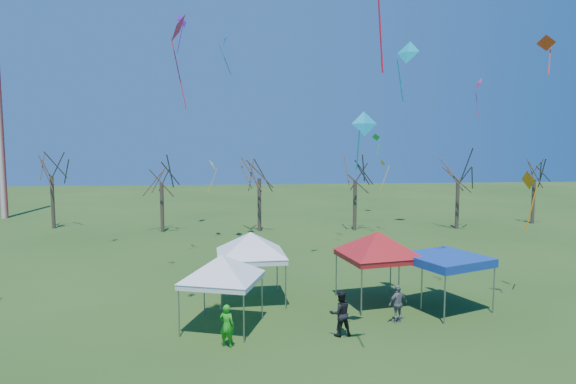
# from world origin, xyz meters

# --- Properties ---
(ground) EXTENTS (140.00, 140.00, 0.00)m
(ground) POSITION_xyz_m (0.00, 0.00, 0.00)
(ground) COLOR #244817
(ground) RESTS_ON ground
(tree_0) EXTENTS (3.83, 3.83, 8.44)m
(tree_0) POSITION_xyz_m (-20.85, 27.38, 6.49)
(tree_0) COLOR #3D2D21
(tree_0) RESTS_ON ground
(tree_1) EXTENTS (3.42, 3.42, 7.54)m
(tree_1) POSITION_xyz_m (-10.77, 24.65, 5.79)
(tree_1) COLOR #3D2D21
(tree_1) RESTS_ON ground
(tree_2) EXTENTS (3.71, 3.71, 8.18)m
(tree_2) POSITION_xyz_m (-2.37, 24.38, 6.29)
(tree_2) COLOR #3D2D21
(tree_2) RESTS_ON ground
(tree_3) EXTENTS (3.59, 3.59, 7.91)m
(tree_3) POSITION_xyz_m (6.03, 24.04, 6.08)
(tree_3) COLOR #3D2D21
(tree_3) RESTS_ON ground
(tree_4) EXTENTS (3.58, 3.58, 7.89)m
(tree_4) POSITION_xyz_m (15.36, 24.00, 6.06)
(tree_4) COLOR #3D2D21
(tree_4) RESTS_ON ground
(tree_5) EXTENTS (3.39, 3.39, 7.46)m
(tree_5) POSITION_xyz_m (23.72, 26.07, 5.73)
(tree_5) COLOR #3D2D21
(tree_5) RESTS_ON ground
(tent_white_west) EXTENTS (3.99, 3.99, 3.69)m
(tent_white_west) POSITION_xyz_m (-4.72, 1.44, 2.98)
(tent_white_west) COLOR gray
(tent_white_west) RESTS_ON ground
(tent_white_mid) EXTENTS (4.58, 4.58, 4.04)m
(tent_white_mid) POSITION_xyz_m (-3.43, 4.92, 3.26)
(tent_white_mid) COLOR gray
(tent_white_mid) RESTS_ON ground
(tent_red) EXTENTS (4.60, 4.60, 4.14)m
(tent_red) POSITION_xyz_m (2.76, 4.14, 3.34)
(tent_red) COLOR gray
(tent_red) RESTS_ON ground
(tent_blue) EXTENTS (4.28, 4.28, 2.58)m
(tent_blue) POSITION_xyz_m (5.75, 2.98, 2.37)
(tent_blue) COLOR gray
(tent_blue) RESTS_ON ground
(person_dark) EXTENTS (1.03, 0.86, 1.90)m
(person_dark) POSITION_xyz_m (0.14, 0.10, 0.95)
(person_dark) COLOR black
(person_dark) RESTS_ON ground
(person_grey) EXTENTS (1.07, 0.78, 1.69)m
(person_grey) POSITION_xyz_m (2.96, 1.40, 0.85)
(person_grey) COLOR slate
(person_grey) RESTS_ON ground
(person_green) EXTENTS (0.73, 0.62, 1.69)m
(person_green) POSITION_xyz_m (-4.47, -0.60, 0.84)
(person_green) COLOR #1DA31A
(person_green) RESTS_ON ground
(kite_19) EXTENTS (0.80, 0.74, 1.87)m
(kite_19) POSITION_xyz_m (7.06, 21.05, 8.13)
(kite_19) COLOR green
(kite_19) RESTS_ON ground
(kite_27) EXTENTS (1.08, 1.08, 2.71)m
(kite_27) POSITION_xyz_m (3.61, 2.87, 11.91)
(kite_27) COLOR #0DADC4
(kite_27) RESTS_ON ground
(kite_25) EXTENTS (0.94, 0.87, 1.72)m
(kite_25) POSITION_xyz_m (9.21, 1.36, 12.14)
(kite_25) COLOR #F03B16
(kite_25) RESTS_ON ground
(kite_8) EXTENTS (0.86, 1.54, 4.48)m
(kite_8) POSITION_xyz_m (-6.81, 5.11, 13.25)
(kite_8) COLOR red
(kite_8) RESTS_ON ground
(kite_11) EXTENTS (0.89, 1.54, 3.28)m
(kite_11) POSITION_xyz_m (-4.92, 17.43, 15.15)
(kite_11) COLOR blue
(kite_11) RESTS_ON ground
(kite_2) EXTENTS (1.18, 1.44, 3.27)m
(kite_2) POSITION_xyz_m (-8.66, 24.09, 17.73)
(kite_2) COLOR purple
(kite_2) RESTS_ON ground
(kite_12) EXTENTS (0.49, 1.02, 3.14)m
(kite_12) POSITION_xyz_m (15.03, 20.02, 12.40)
(kite_12) COLOR #D72F7B
(kite_12) RESTS_ON ground
(kite_13) EXTENTS (0.75, 1.03, 2.61)m
(kite_13) POSITION_xyz_m (-6.16, 21.20, 5.96)
(kite_13) COLOR yellow
(kite_13) RESTS_ON ground
(kite_17) EXTENTS (0.59, 1.03, 3.10)m
(kite_17) POSITION_xyz_m (10.70, 4.73, 5.93)
(kite_17) COLOR orange
(kite_17) RESTS_ON ground
(kite_22) EXTENTS (0.84, 0.92, 2.70)m
(kite_22) POSITION_xyz_m (8.25, 23.11, 5.89)
(kite_22) COLOR yellow
(kite_22) RESTS_ON ground
(kite_1) EXTENTS (0.96, 0.50, 2.20)m
(kite_1) POSITION_xyz_m (0.73, -1.12, 8.62)
(kite_1) COLOR #0DA7D1
(kite_1) RESTS_ON ground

